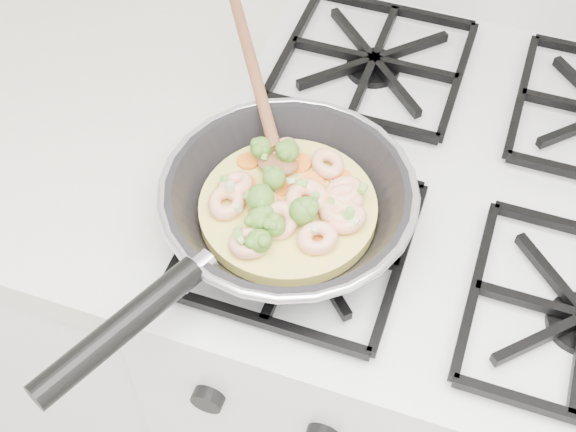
% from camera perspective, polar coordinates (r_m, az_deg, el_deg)
% --- Properties ---
extents(stove, '(0.60, 0.60, 0.92)m').
position_cam_1_polar(stove, '(1.30, 9.14, -10.24)').
color(stove, silver).
rests_on(stove, ground).
extents(skillet, '(0.30, 0.55, 0.08)m').
position_cam_1_polar(skillet, '(0.82, -0.28, 0.90)').
color(skillet, black).
rests_on(skillet, stove).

